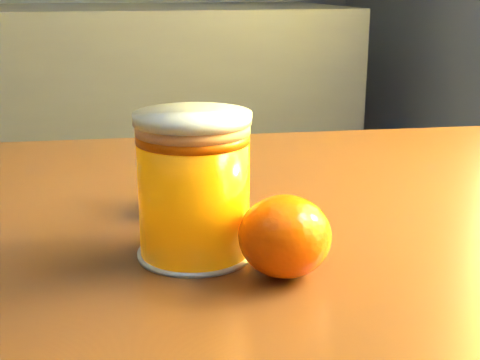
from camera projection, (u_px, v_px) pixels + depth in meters
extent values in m
cube|color=#5C3117|center=(255.00, 241.00, 0.62)|extent=(1.06, 0.78, 0.04)
cylinder|color=orange|center=(194.00, 195.00, 0.52)|extent=(0.09, 0.09, 0.10)
cylinder|color=#F5A164|center=(193.00, 128.00, 0.51)|extent=(0.09, 0.09, 0.01)
cylinder|color=silver|center=(192.00, 119.00, 0.50)|extent=(0.09, 0.09, 0.01)
ellipsoid|color=#FF5405|center=(285.00, 236.00, 0.49)|extent=(0.08, 0.08, 0.06)
ellipsoid|color=#FF5405|center=(197.00, 182.00, 0.63)|extent=(0.08, 0.08, 0.06)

